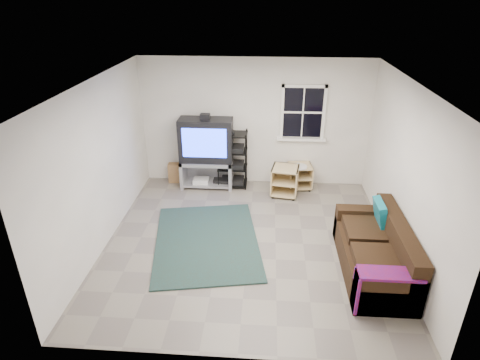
# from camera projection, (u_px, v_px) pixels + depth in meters

# --- Properties ---
(room) EXTENTS (4.60, 4.62, 4.60)m
(room) POSITION_uv_depth(u_px,v_px,m) (303.00, 116.00, 7.93)
(room) COLOR slate
(room) RESTS_ON ground
(tv_unit) EXTENTS (1.06, 0.53, 1.56)m
(tv_unit) POSITION_uv_depth(u_px,v_px,m) (206.00, 147.00, 8.09)
(tv_unit) COLOR #9E9EA6
(tv_unit) RESTS_ON ground
(av_rack) EXTENTS (0.59, 0.43, 1.19)m
(av_rack) POSITION_uv_depth(u_px,v_px,m) (233.00, 163.00, 8.25)
(av_rack) COLOR black
(av_rack) RESTS_ON ground
(side_table_left) EXTENTS (0.58, 0.58, 0.60)m
(side_table_left) POSITION_uv_depth(u_px,v_px,m) (285.00, 180.00, 7.99)
(side_table_left) COLOR #DDC088
(side_table_left) RESTS_ON ground
(side_table_right) EXTENTS (0.51, 0.52, 0.53)m
(side_table_right) POSITION_uv_depth(u_px,v_px,m) (299.00, 174.00, 8.27)
(side_table_right) COLOR #DDC088
(side_table_right) RESTS_ON ground
(sofa) EXTENTS (0.85, 1.92, 0.88)m
(sofa) POSITION_uv_depth(u_px,v_px,m) (376.00, 253.00, 5.79)
(sofa) COLOR black
(sofa) RESTS_ON ground
(shag_rug) EXTENTS (2.03, 2.53, 0.03)m
(shag_rug) POSITION_uv_depth(u_px,v_px,m) (207.00, 241.00, 6.59)
(shag_rug) COLOR black
(shag_rug) RESTS_ON ground
(paper_bag) EXTENTS (0.30, 0.20, 0.41)m
(paper_bag) POSITION_uv_depth(u_px,v_px,m) (175.00, 173.00, 8.55)
(paper_bag) COLOR olive
(paper_bag) RESTS_ON ground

